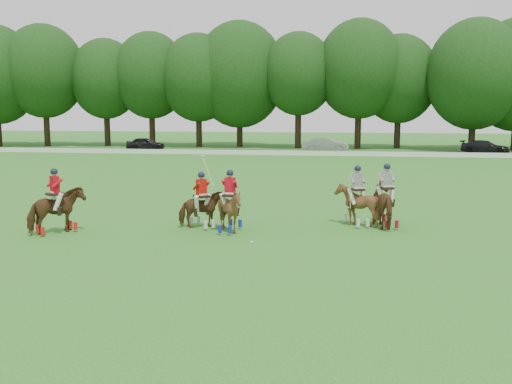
# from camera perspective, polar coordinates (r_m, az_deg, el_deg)

# --- Properties ---
(ground) EXTENTS (180.00, 180.00, 0.00)m
(ground) POSITION_cam_1_polar(r_m,az_deg,el_deg) (17.81, -6.88, -6.32)
(ground) COLOR #22641C
(ground) RESTS_ON ground
(tree_line) EXTENTS (117.98, 14.32, 14.75)m
(tree_line) POSITION_cam_1_polar(r_m,az_deg,el_deg) (64.91, 4.56, 11.67)
(tree_line) COLOR black
(tree_line) RESTS_ON ground
(boundary_rail) EXTENTS (120.00, 0.10, 0.44)m
(boundary_rail) POSITION_cam_1_polar(r_m,az_deg,el_deg) (54.98, 3.50, 3.92)
(boundary_rail) COLOR white
(boundary_rail) RESTS_ON ground
(car_left) EXTENTS (4.25, 2.18, 1.38)m
(car_left) POSITION_cam_1_polar(r_m,az_deg,el_deg) (62.73, -10.98, 4.77)
(car_left) COLOR black
(car_left) RESTS_ON ground
(car_mid) EXTENTS (4.69, 1.71, 1.54)m
(car_mid) POSITION_cam_1_polar(r_m,az_deg,el_deg) (59.25, 6.97, 4.73)
(car_mid) COLOR gray
(car_mid) RESTS_ON ground
(car_right) EXTENTS (4.94, 3.33, 1.33)m
(car_right) POSITION_cam_1_polar(r_m,az_deg,el_deg) (60.95, 21.92, 4.19)
(car_right) COLOR black
(car_right) RESTS_ON ground
(polo_red_a) EXTENTS (1.94, 2.12, 2.38)m
(polo_red_a) POSITION_cam_1_polar(r_m,az_deg,el_deg) (21.76, -19.37, -1.71)
(polo_red_a) COLOR #4D2B14
(polo_red_a) RESTS_ON ground
(polo_red_b) EXTENTS (1.83, 1.84, 2.68)m
(polo_red_b) POSITION_cam_1_polar(r_m,az_deg,el_deg) (21.64, -5.45, -1.65)
(polo_red_b) COLOR #4D2B14
(polo_red_b) RESTS_ON ground
(polo_red_c) EXTENTS (1.47, 1.61, 2.29)m
(polo_red_c) POSITION_cam_1_polar(r_m,az_deg,el_deg) (20.83, -2.60, -1.79)
(polo_red_c) COLOR #4D2B14
(polo_red_c) RESTS_ON ground
(polo_stripe_a) EXTENTS (1.50, 2.24, 2.43)m
(polo_stripe_a) POSITION_cam_1_polar(r_m,az_deg,el_deg) (22.29, 12.85, -1.15)
(polo_stripe_a) COLOR #4D2B14
(polo_stripe_a) RESTS_ON ground
(polo_stripe_b) EXTENTS (1.79, 1.88, 2.33)m
(polo_stripe_b) POSITION_cam_1_polar(r_m,az_deg,el_deg) (22.31, 10.04, -1.18)
(polo_stripe_b) COLOR #4D2B14
(polo_stripe_b) RESTS_ON ground
(polo_ball) EXTENTS (0.09, 0.09, 0.09)m
(polo_ball) POSITION_cam_1_polar(r_m,az_deg,el_deg) (19.19, -0.43, -5.04)
(polo_ball) COLOR white
(polo_ball) RESTS_ON ground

